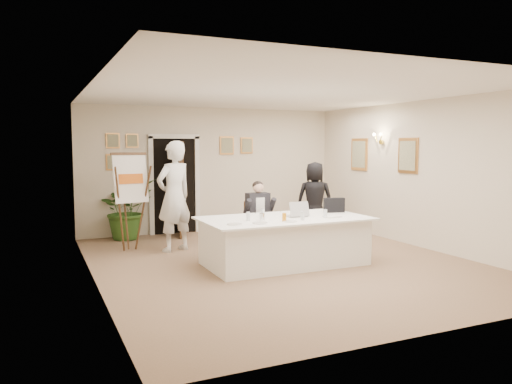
{
  "coord_description": "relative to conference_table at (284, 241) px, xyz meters",
  "views": [
    {
      "loc": [
        -3.76,
        -7.32,
        1.95
      ],
      "look_at": [
        -0.2,
        0.6,
        1.14
      ],
      "focal_mm": 35.0,
      "sensor_mm": 36.0,
      "label": 1
    }
  ],
  "objects": [
    {
      "name": "pictures_right_wall",
      "position": [
        3.0,
        1.35,
        1.36
      ],
      "size": [
        0.06,
        2.2,
        0.8
      ],
      "primitive_type": null,
      "color": "#D39248",
      "rests_on": "wall_right"
    },
    {
      "name": "oj_glass",
      "position": [
        -0.2,
        -0.38,
        0.45
      ],
      "size": [
        0.08,
        0.08,
        0.13
      ],
      "primitive_type": "cylinder",
      "rotation": [
        0.0,
        0.0,
        0.28
      ],
      "color": "orange",
      "rests_on": "conference_table"
    },
    {
      "name": "wall_right",
      "position": [
        3.03,
        0.15,
        1.01
      ],
      "size": [
        0.1,
        7.0,
        2.8
      ],
      "primitive_type": "cube",
      "color": "beige",
      "rests_on": "floor"
    },
    {
      "name": "glass_c",
      "position": [
        0.59,
        -0.31,
        0.45
      ],
      "size": [
        0.08,
        0.08,
        0.14
      ],
      "primitive_type": "cylinder",
      "rotation": [
        0.0,
        0.0,
        -0.27
      ],
      "color": "silver",
      "rests_on": "conference_table"
    },
    {
      "name": "standing_woman",
      "position": [
        1.83,
        2.1,
        0.41
      ],
      "size": [
        0.93,
        0.82,
        1.6
      ],
      "primitive_type": "imported",
      "rotation": [
        0.0,
        0.0,
        2.64
      ],
      "color": "black",
      "rests_on": "floor"
    },
    {
      "name": "laptop_bag",
      "position": [
        1.09,
        0.2,
        0.51
      ],
      "size": [
        0.38,
        0.18,
        0.26
      ],
      "primitive_type": "cube",
      "rotation": [
        0.0,
        0.0,
        -0.21
      ],
      "color": "black",
      "rests_on": "conference_table"
    },
    {
      "name": "wall_front",
      "position": [
        0.03,
        -3.35,
        1.01
      ],
      "size": [
        6.0,
        0.1,
        2.8
      ],
      "primitive_type": "cube",
      "color": "beige",
      "rests_on": "floor"
    },
    {
      "name": "paper_stack",
      "position": [
        0.71,
        -0.31,
        0.4
      ],
      "size": [
        0.28,
        0.21,
        0.03
      ],
      "primitive_type": "cube",
      "rotation": [
        0.0,
        0.0,
        0.09
      ],
      "color": "white",
      "rests_on": "conference_table"
    },
    {
      "name": "ceiling",
      "position": [
        0.03,
        0.15,
        2.41
      ],
      "size": [
        6.0,
        7.0,
        0.02
      ],
      "primitive_type": "cube",
      "color": "white",
      "rests_on": "wall_back"
    },
    {
      "name": "plate_near",
      "position": [
        -0.13,
        -0.44,
        0.39
      ],
      "size": [
        0.26,
        0.26,
        0.01
      ],
      "primitive_type": "cylinder",
      "rotation": [
        0.0,
        0.0,
        -0.17
      ],
      "color": "white",
      "rests_on": "conference_table"
    },
    {
      "name": "glass_a",
      "position": [
        -0.68,
        -0.08,
        0.45
      ],
      "size": [
        0.06,
        0.06,
        0.14
      ],
      "primitive_type": "cylinder",
      "rotation": [
        0.0,
        0.0,
        0.03
      ],
      "color": "silver",
      "rests_on": "conference_table"
    },
    {
      "name": "floor",
      "position": [
        0.03,
        0.15,
        -0.39
      ],
      "size": [
        7.0,
        7.0,
        0.0
      ],
      "primitive_type": "plane",
      "color": "brown",
      "rests_on": "ground"
    },
    {
      "name": "standing_man",
      "position": [
        -1.38,
        1.75,
        0.62
      ],
      "size": [
        0.87,
        0.74,
        2.03
      ],
      "primitive_type": "imported",
      "rotation": [
        0.0,
        0.0,
        3.55
      ],
      "color": "silver",
      "rests_on": "floor"
    },
    {
      "name": "plate_mid",
      "position": [
        -0.63,
        -0.41,
        0.39
      ],
      "size": [
        0.26,
        0.26,
        0.01
      ],
      "primitive_type": "cylinder",
      "rotation": [
        0.0,
        0.0,
        -0.13
      ],
      "color": "white",
      "rests_on": "conference_table"
    },
    {
      "name": "plate_left",
      "position": [
        -1.02,
        -0.35,
        0.39
      ],
      "size": [
        0.29,
        0.29,
        0.01
      ],
      "primitive_type": "cylinder",
      "rotation": [
        0.0,
        0.0,
        -0.33
      ],
      "color": "white",
      "rests_on": "conference_table"
    },
    {
      "name": "glass_b",
      "position": [
        0.12,
        -0.38,
        0.45
      ],
      "size": [
        0.07,
        0.07,
        0.14
      ],
      "primitive_type": "cylinder",
      "rotation": [
        0.0,
        0.0,
        0.3
      ],
      "color": "silver",
      "rests_on": "conference_table"
    },
    {
      "name": "wall_back",
      "position": [
        0.03,
        3.65,
        1.01
      ],
      "size": [
        6.0,
        0.1,
        2.8
      ],
      "primitive_type": "cube",
      "color": "beige",
      "rests_on": "floor"
    },
    {
      "name": "doorway",
      "position": [
        -0.85,
        3.47,
        0.65
      ],
      "size": [
        1.14,
        0.86,
        2.2
      ],
      "color": "black",
      "rests_on": "floor"
    },
    {
      "name": "seated_man",
      "position": [
        0.02,
        1.05,
        0.27
      ],
      "size": [
        0.63,
        0.66,
        1.32
      ],
      "primitive_type": null,
      "rotation": [
        0.0,
        0.0,
        -0.11
      ],
      "color": "black",
      "rests_on": "floor"
    },
    {
      "name": "flip_chart",
      "position": [
        -2.13,
        2.07,
        0.43
      ],
      "size": [
        0.64,
        0.44,
        1.78
      ],
      "color": "#351F11",
      "rests_on": "floor"
    },
    {
      "name": "potted_palm",
      "position": [
        -1.97,
        3.35,
        0.23
      ],
      "size": [
        1.47,
        1.42,
        1.25
      ],
      "primitive_type": "imported",
      "rotation": [
        0.0,
        0.0,
        0.54
      ],
      "color": "#2C521B",
      "rests_on": "floor"
    },
    {
      "name": "steel_jug",
      "position": [
        -0.46,
        -0.11,
        0.44
      ],
      "size": [
        0.11,
        0.11,
        0.11
      ],
      "primitive_type": "cylinder",
      "rotation": [
        0.0,
        0.0,
        0.27
      ],
      "color": "silver",
      "rests_on": "conference_table"
    },
    {
      "name": "wall_left",
      "position": [
        -2.97,
        0.15,
        1.01
      ],
      "size": [
        0.1,
        7.0,
        2.8
      ],
      "primitive_type": "cube",
      "color": "beige",
      "rests_on": "floor"
    },
    {
      "name": "conference_table",
      "position": [
        0.0,
        0.0,
        0.0
      ],
      "size": [
        2.72,
        1.45,
        0.78
      ],
      "color": "white",
      "rests_on": "floor"
    },
    {
      "name": "pictures_back_wall",
      "position": [
        -0.77,
        3.62,
        1.46
      ],
      "size": [
        3.4,
        0.06,
        0.8
      ],
      "primitive_type": null,
      "color": "#D39248",
      "rests_on": "wall_back"
    },
    {
      "name": "wall_sconce",
      "position": [
        2.93,
        1.35,
        1.71
      ],
      "size": [
        0.2,
        0.3,
        0.24
      ],
      "primitive_type": null,
      "color": "gold",
      "rests_on": "wall_right"
    },
    {
      "name": "glass_d",
      "position": [
        -0.31,
        0.18,
        0.45
      ],
      "size": [
        0.08,
        0.08,
        0.14
      ],
      "primitive_type": "cylinder",
      "rotation": [
        0.0,
        0.0,
        0.31
      ],
      "color": "silver",
      "rests_on": "conference_table"
    },
    {
      "name": "laptop",
      "position": [
        0.23,
        0.04,
        0.52
      ],
      "size": [
        0.35,
        0.37,
        0.28
      ],
      "primitive_type": null,
      "rotation": [
        0.0,
        0.0,
        -0.03
      ],
      "color": "#B7BABC",
      "rests_on": "conference_table"
    }
  ]
}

